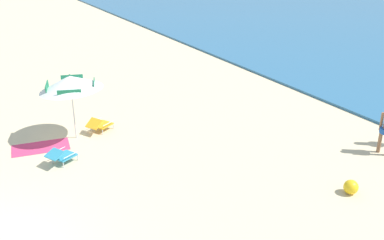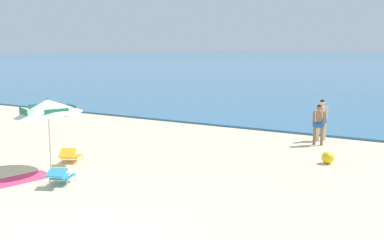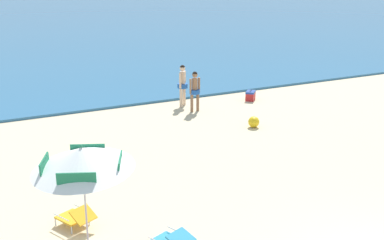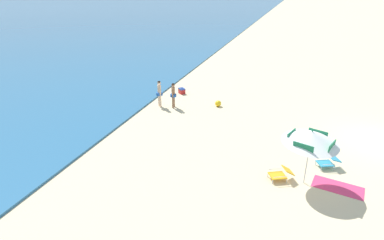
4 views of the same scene
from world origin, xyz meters
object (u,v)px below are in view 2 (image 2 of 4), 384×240
object	(u,v)px
person_standing_near_shore	(319,122)
beach_ball	(328,158)
lounge_chair_under_umbrella	(71,155)
beach_towel	(20,179)
lounge_chair_beside_umbrella	(61,175)
beach_umbrella_striped_main	(48,107)
person_standing_beside	(322,117)

from	to	relation	value
person_standing_near_shore	beach_ball	bearing A→B (deg)	-69.24
lounge_chair_under_umbrella	person_standing_near_shore	world-z (taller)	person_standing_near_shore
lounge_chair_under_umbrella	beach_towel	size ratio (longest dim) A/B	0.57
lounge_chair_beside_umbrella	person_standing_near_shore	xyz separation A→B (m)	(4.80, 8.73, 0.65)
beach_towel	person_standing_near_shore	bearing A→B (deg)	55.34
beach_umbrella_striped_main	lounge_chair_beside_umbrella	bearing A→B (deg)	-33.51
person_standing_near_shore	beach_ball	xyz separation A→B (m)	(1.02, -2.68, -0.73)
beach_umbrella_striped_main	person_standing_beside	size ratio (longest dim) A/B	1.68
lounge_chair_beside_umbrella	person_standing_beside	size ratio (longest dim) A/B	0.59
lounge_chair_under_umbrella	lounge_chair_beside_umbrella	size ratio (longest dim) A/B	1.03
person_standing_beside	beach_ball	world-z (taller)	person_standing_beside
person_standing_beside	beach_towel	bearing A→B (deg)	-121.69
beach_ball	beach_towel	distance (m)	9.59
lounge_chair_under_umbrella	beach_ball	world-z (taller)	lounge_chair_under_umbrella
person_standing_near_shore	beach_towel	distance (m)	10.96
beach_towel	lounge_chair_under_umbrella	bearing A→B (deg)	93.19
lounge_chair_under_umbrella	person_standing_beside	size ratio (longest dim) A/B	0.61
lounge_chair_beside_umbrella	beach_ball	world-z (taller)	lounge_chair_beside_umbrella
lounge_chair_beside_umbrella	beach_ball	bearing A→B (deg)	46.11
person_standing_near_shore	beach_towel	size ratio (longest dim) A/B	0.89
beach_ball	lounge_chair_under_umbrella	bearing A→B (deg)	-150.24
lounge_chair_under_umbrella	beach_towel	bearing A→B (deg)	-86.81
beach_ball	lounge_chair_beside_umbrella	bearing A→B (deg)	-133.89
beach_umbrella_striped_main	beach_ball	xyz separation A→B (m)	(7.30, 5.07, -1.76)
beach_towel	lounge_chair_beside_umbrella	bearing A→B (deg)	9.93
lounge_chair_beside_umbrella	beach_towel	xyz separation A→B (m)	(-1.40, -0.25, -0.27)
person_standing_near_shore	beach_ball	size ratio (longest dim) A/B	4.00
person_standing_near_shore	person_standing_beside	size ratio (longest dim) A/B	0.94
person_standing_beside	person_standing_near_shore	bearing A→B (deg)	-83.01
beach_ball	person_standing_near_shore	bearing A→B (deg)	110.76
lounge_chair_under_umbrella	lounge_chair_beside_umbrella	bearing A→B (deg)	-50.59
beach_towel	beach_ball	bearing A→B (deg)	41.07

